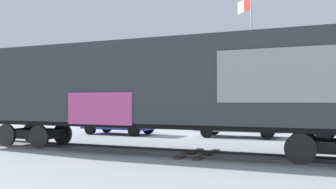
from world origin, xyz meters
TOP-DOWN VIEW (x-y plane):
  - ground_plane at (0.00, 0.00)m, footprint 260.00×260.00m
  - track at (-0.88, 0.04)m, footprint 59.94×6.09m
  - freight_car at (-0.38, -0.00)m, footprint 16.43×4.26m
  - flagpole at (1.59, 10.72)m, footprint 1.10×1.34m
  - hillside at (-0.02, 72.65)m, footprint 121.01×39.04m
  - parked_car_blue at (-5.13, 6.45)m, footprint 4.26×2.19m
  - parked_car_silver at (1.42, 6.93)m, footprint 4.39×2.02m

SIDE VIEW (x-z plane):
  - ground_plane at x=0.00m, z-range 0.00..0.00m
  - track at x=-0.88m, z-range 0.00..0.08m
  - parked_car_silver at x=1.42m, z-range 0.03..1.60m
  - parked_car_blue at x=-5.13m, z-range 0.01..1.64m
  - freight_car at x=-0.38m, z-range 0.36..4.52m
  - hillside at x=-0.02m, z-range -2.25..10.78m
  - flagpole at x=1.59m, z-range 1.22..9.74m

